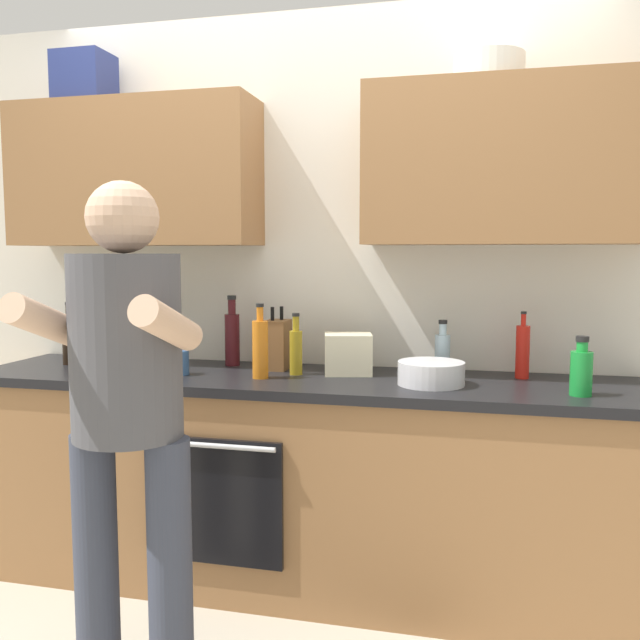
{
  "coord_description": "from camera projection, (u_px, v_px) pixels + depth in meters",
  "views": [
    {
      "loc": [
        0.73,
        -2.68,
        1.41
      ],
      "look_at": [
        0.11,
        -0.1,
        1.15
      ],
      "focal_mm": 37.66,
      "sensor_mm": 36.0,
      "label": 1
    }
  ],
  "objects": [
    {
      "name": "cup_stoneware",
      "position": [
        154.0,
        354.0,
        3.1
      ],
      "size": [
        0.08,
        0.08,
        0.1
      ],
      "primitive_type": "cylinder",
      "color": "slate",
      "rests_on": "counter"
    },
    {
      "name": "potted_herb",
      "position": [
        98.0,
        329.0,
        2.91
      ],
      "size": [
        0.21,
        0.21,
        0.32
      ],
      "color": "#9E6647",
      "rests_on": "counter"
    },
    {
      "name": "counter",
      "position": [
        299.0,
        480.0,
        2.85
      ],
      "size": [
        2.84,
        0.67,
        0.9
      ],
      "color": "olive",
      "rests_on": "ground"
    },
    {
      "name": "cup_tea",
      "position": [
        179.0,
        363.0,
        2.85
      ],
      "size": [
        0.09,
        0.09,
        0.1
      ],
      "primitive_type": "cylinder",
      "color": "#33598C",
      "rests_on": "counter"
    },
    {
      "name": "knife_block",
      "position": [
        277.0,
        344.0,
        2.98
      ],
      "size": [
        0.1,
        0.14,
        0.28
      ],
      "color": "brown",
      "rests_on": "counter"
    },
    {
      "name": "bottle_soda",
      "position": [
        581.0,
        371.0,
        2.42
      ],
      "size": [
        0.08,
        0.08,
        0.22
      ],
      "color": "#198C33",
      "rests_on": "counter"
    },
    {
      "name": "person_standing",
      "position": [
        127.0,
        399.0,
        2.08
      ],
      "size": [
        0.49,
        0.45,
        1.63
      ],
      "color": "#383D4C",
      "rests_on": "ground"
    },
    {
      "name": "bottle_oil",
      "position": [
        296.0,
        350.0,
        2.84
      ],
      "size": [
        0.05,
        0.05,
        0.26
      ],
      "color": "olive",
      "rests_on": "counter"
    },
    {
      "name": "bottle_water",
      "position": [
        442.0,
        352.0,
        2.85
      ],
      "size": [
        0.07,
        0.07,
        0.23
      ],
      "color": "silver",
      "rests_on": "counter"
    },
    {
      "name": "bottle_soy",
      "position": [
        69.0,
        339.0,
        3.1
      ],
      "size": [
        0.06,
        0.06,
        0.29
      ],
      "color": "black",
      "rests_on": "counter"
    },
    {
      "name": "bottle_hotsauce",
      "position": [
        523.0,
        351.0,
        2.76
      ],
      "size": [
        0.06,
        0.06,
        0.28
      ],
      "color": "red",
      "rests_on": "counter"
    },
    {
      "name": "bottle_wine",
      "position": [
        232.0,
        337.0,
        3.08
      ],
      "size": [
        0.07,
        0.07,
        0.32
      ],
      "color": "#471419",
      "rests_on": "counter"
    },
    {
      "name": "grocery_bag_rice",
      "position": [
        348.0,
        354.0,
        2.86
      ],
      "size": [
        0.23,
        0.2,
        0.17
      ],
      "primitive_type": "cube",
      "rotation": [
        0.0,
        0.0,
        0.23
      ],
      "color": "beige",
      "rests_on": "counter"
    },
    {
      "name": "mixing_bowl",
      "position": [
        431.0,
        373.0,
        2.63
      ],
      "size": [
        0.26,
        0.26,
        0.09
      ],
      "primitive_type": "cylinder",
      "color": "silver",
      "rests_on": "counter"
    },
    {
      "name": "ground_plane",
      "position": [
        300.0,
        581.0,
        2.9
      ],
      "size": [
        12.0,
        12.0,
        0.0
      ],
      "primitive_type": "plane",
      "color": "#B2A893"
    },
    {
      "name": "bottle_juice",
      "position": [
        260.0,
        348.0,
        2.76
      ],
      "size": [
        0.07,
        0.07,
        0.31
      ],
      "color": "orange",
      "rests_on": "counter"
    },
    {
      "name": "back_wall_unit",
      "position": [
        313.0,
        235.0,
        3.02
      ],
      "size": [
        4.0,
        0.38,
        2.5
      ],
      "color": "silver",
      "rests_on": "ground"
    }
  ]
}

